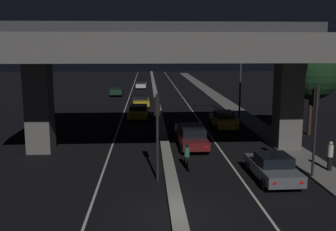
% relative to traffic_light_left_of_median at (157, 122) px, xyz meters
% --- Properties ---
extents(ground_plane, '(200.00, 200.00, 0.00)m').
position_rel_traffic_light_left_of_median_xyz_m(ground_plane, '(0.73, -4.48, -3.18)').
color(ground_plane, black).
extents(lane_line_left_inner, '(0.12, 126.00, 0.00)m').
position_rel_traffic_light_left_of_median_xyz_m(lane_line_left_inner, '(-3.06, 30.52, -3.18)').
color(lane_line_left_inner, beige).
rests_on(lane_line_left_inner, ground_plane).
extents(lane_line_right_inner, '(0.12, 126.00, 0.00)m').
position_rel_traffic_light_left_of_median_xyz_m(lane_line_right_inner, '(4.52, 30.52, -3.18)').
color(lane_line_right_inner, beige).
rests_on(lane_line_right_inner, ground_plane).
extents(median_divider, '(0.66, 126.00, 0.20)m').
position_rel_traffic_light_left_of_median_xyz_m(median_divider, '(0.73, 30.52, -3.08)').
color(median_divider, gray).
rests_on(median_divider, ground_plane).
extents(sidewalk_right, '(2.05, 126.00, 0.12)m').
position_rel_traffic_light_left_of_median_xyz_m(sidewalk_right, '(9.31, 23.52, -3.12)').
color(sidewalk_right, slate).
rests_on(sidewalk_right, ground_plane).
extents(elevated_overpass, '(21.65, 12.03, 8.67)m').
position_rel_traffic_light_left_of_median_xyz_m(elevated_overpass, '(0.73, 6.29, 3.52)').
color(elevated_overpass, '#5B5956').
rests_on(elevated_overpass, ground_plane).
extents(traffic_light_left_of_median, '(0.30, 0.49, 4.66)m').
position_rel_traffic_light_left_of_median_xyz_m(traffic_light_left_of_median, '(0.00, 0.00, 0.00)').
color(traffic_light_left_of_median, black).
rests_on(traffic_light_left_of_median, ground_plane).
extents(traffic_light_right_of_median, '(0.30, 0.49, 5.04)m').
position_rel_traffic_light_left_of_median_xyz_m(traffic_light_right_of_median, '(8.39, -0.00, 0.26)').
color(traffic_light_right_of_median, black).
rests_on(traffic_light_right_of_median, ground_plane).
extents(street_lamp, '(2.49, 0.32, 7.59)m').
position_rel_traffic_light_left_of_median_xyz_m(street_lamp, '(8.18, 17.67, 1.35)').
color(street_lamp, '#2D2D30').
rests_on(street_lamp, ground_plane).
extents(car_grey_lead, '(2.12, 4.55, 1.41)m').
position_rel_traffic_light_left_of_median_xyz_m(car_grey_lead, '(6.13, -0.28, -2.48)').
color(car_grey_lead, '#515459').
rests_on(car_grey_lead, ground_plane).
extents(car_dark_red_second, '(2.03, 4.67, 1.57)m').
position_rel_traffic_light_left_of_median_xyz_m(car_dark_red_second, '(2.60, 6.64, -2.34)').
color(car_dark_red_second, '#591414').
rests_on(car_dark_red_second, ground_plane).
extents(car_taxi_yellow_third, '(1.97, 4.27, 1.59)m').
position_rel_traffic_light_left_of_median_xyz_m(car_taxi_yellow_third, '(6.06, 13.09, -2.38)').
color(car_taxi_yellow_third, gold).
rests_on(car_taxi_yellow_third, ground_plane).
extents(car_taxi_yellow_lead_oncoming, '(2.16, 4.31, 1.40)m').
position_rel_traffic_light_left_of_median_xyz_m(car_taxi_yellow_lead_oncoming, '(-1.37, 18.09, -2.44)').
color(car_taxi_yellow_lead_oncoming, gold).
rests_on(car_taxi_yellow_lead_oncoming, ground_plane).
extents(car_taxi_yellow_second_oncoming, '(2.07, 4.06, 1.35)m').
position_rel_traffic_light_left_of_median_xyz_m(car_taxi_yellow_second_oncoming, '(-1.22, 26.22, -2.50)').
color(car_taxi_yellow_second_oncoming, gold).
rests_on(car_taxi_yellow_second_oncoming, ground_plane).
extents(car_dark_green_third_oncoming, '(1.96, 4.24, 1.50)m').
position_rel_traffic_light_left_of_median_xyz_m(car_dark_green_third_oncoming, '(-5.01, 37.50, -2.41)').
color(car_dark_green_third_oncoming, black).
rests_on(car_dark_green_third_oncoming, ground_plane).
extents(car_white_fourth_oncoming, '(1.91, 4.50, 1.33)m').
position_rel_traffic_light_left_of_median_xyz_m(car_white_fourth_oncoming, '(-1.52, 47.73, -2.49)').
color(car_white_fourth_oncoming, silver).
rests_on(car_white_fourth_oncoming, ground_plane).
extents(motorcycle_black_filtering_near, '(0.33, 1.89, 1.48)m').
position_rel_traffic_light_left_of_median_xyz_m(motorcycle_black_filtering_near, '(1.78, 2.07, -2.56)').
color(motorcycle_black_filtering_near, black).
rests_on(motorcycle_black_filtering_near, ground_plane).
extents(motorcycle_red_filtering_mid, '(0.34, 1.71, 1.47)m').
position_rel_traffic_light_left_of_median_xyz_m(motorcycle_red_filtering_mid, '(1.78, 9.60, -2.55)').
color(motorcycle_red_filtering_mid, black).
rests_on(motorcycle_red_filtering_mid, ground_plane).
extents(pedestrian_on_sidewalk, '(0.31, 0.31, 1.69)m').
position_rel_traffic_light_left_of_median_xyz_m(pedestrian_on_sidewalk, '(9.75, 0.79, -2.20)').
color(pedestrian_on_sidewalk, black).
rests_on(pedestrian_on_sidewalk, sidewalk_right).
extents(roadside_tree_kerbside_near, '(4.11, 4.11, 6.96)m').
position_rel_traffic_light_left_of_median_xyz_m(roadside_tree_kerbside_near, '(12.56, 10.40, 1.71)').
color(roadside_tree_kerbside_near, '#2D2116').
rests_on(roadside_tree_kerbside_near, ground_plane).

